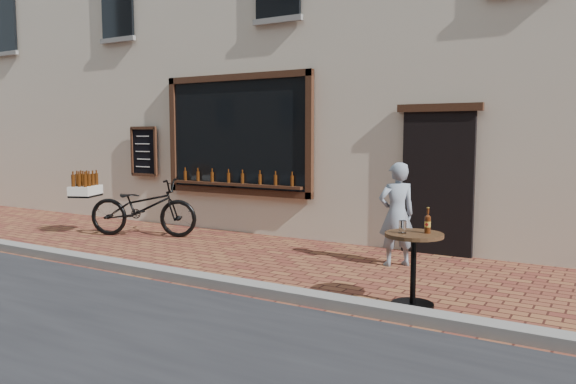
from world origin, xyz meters
The scene contains 5 objects.
ground centered at (0.00, 0.00, 0.00)m, with size 90.00×90.00×0.00m, color maroon.
kerb centered at (0.00, 0.20, 0.06)m, with size 90.00×0.25×0.12m, color slate.
cargo_bicycle centered at (-3.18, 2.22, 0.54)m, with size 2.39×1.49×1.13m.
bistro_table centered at (2.46, 0.69, 0.57)m, with size 0.63×0.63×1.07m.
pedestrian centered at (1.63, 2.40, 0.73)m, with size 0.54×0.35×1.47m, color gray.
Camera 1 is at (4.36, -5.09, 1.86)m, focal length 35.00 mm.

